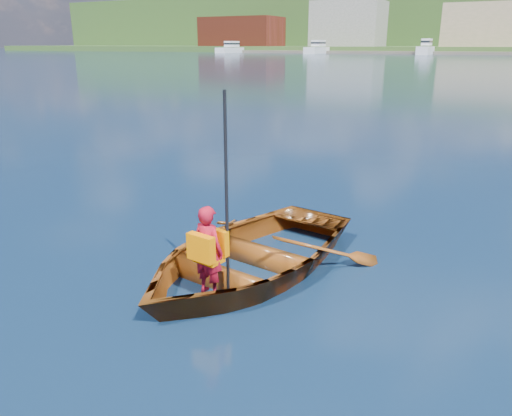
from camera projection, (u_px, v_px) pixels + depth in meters
ground at (296, 320)px, 5.33m from camera, size 600.00×600.00×0.00m
rowboat at (247, 254)px, 6.42m from camera, size 3.21×4.06×0.76m
child_paddler at (209, 249)px, 5.52m from camera, size 0.42×0.38×2.27m
waterfront_buildings at (488, 26)px, 145.98m from camera, size 202.00×16.00×14.00m
marina_yachts at (455, 49)px, 132.24m from camera, size 145.14×13.79×4.42m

